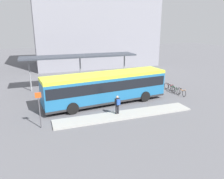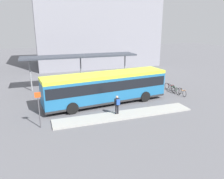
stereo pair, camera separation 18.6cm
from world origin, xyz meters
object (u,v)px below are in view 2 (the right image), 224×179
at_px(city_bus, 106,86).
at_px(bicycle_green, 176,90).
at_px(bicycle_red, 170,87).
at_px(platform_sign, 39,108).
at_px(bicycle_black, 172,89).
at_px(potted_planter_far_side, 111,83).
at_px(potted_planter_near_shelter, 72,89).
at_px(bicycle_orange, 182,92).
at_px(pedestrian_waiting, 117,104).

distance_m(city_bus, bicycle_green, 8.49).
xyz_separation_m(bicycle_red, platform_sign, (-14.94, -5.44, 1.18)).
distance_m(city_bus, platform_sign, 7.23).
bearing_deg(bicycle_black, bicycle_red, -2.98).
bearing_deg(bicycle_red, potted_planter_far_side, -123.92).
xyz_separation_m(bicycle_green, potted_planter_near_shelter, (-11.01, 3.82, 0.23)).
distance_m(bicycle_orange, potted_planter_near_shelter, 12.21).
distance_m(pedestrian_waiting, bicycle_orange, 9.19).
height_order(pedestrian_waiting, bicycle_orange, pedestrian_waiting).
height_order(city_bus, pedestrian_waiting, city_bus).
bearing_deg(city_bus, potted_planter_far_side, 59.36).
relative_size(bicycle_orange, potted_planter_near_shelter, 1.48).
bearing_deg(bicycle_red, platform_sign, -79.90).
bearing_deg(potted_planter_far_side, pedestrian_waiting, -105.60).
height_order(bicycle_green, bicycle_red, bicycle_green).
distance_m(bicycle_black, potted_planter_near_shelter, 11.50).
bearing_deg(bicycle_green, potted_planter_near_shelter, 72.79).
bearing_deg(bicycle_red, bicycle_black, -22.06).
bearing_deg(city_bus, platform_sign, -157.49).
xyz_separation_m(potted_planter_near_shelter, platform_sign, (-3.69, -7.73, 0.95)).
relative_size(potted_planter_near_shelter, potted_planter_far_side, 0.88).
xyz_separation_m(bicycle_green, bicycle_black, (0.07, 0.76, 0.00)).
relative_size(bicycle_green, bicycle_black, 1.01).
height_order(bicycle_orange, potted_planter_far_side, potted_planter_far_side).
relative_size(bicycle_black, bicycle_red, 1.02).
bearing_deg(bicycle_green, pedestrian_waiting, 115.10).
distance_m(bicycle_green, potted_planter_far_side, 7.58).
xyz_separation_m(city_bus, pedestrian_waiting, (-0.04, -3.16, -0.73)).
bearing_deg(platform_sign, potted_planter_near_shelter, 64.51).
distance_m(pedestrian_waiting, potted_planter_far_side, 8.29).
distance_m(bicycle_green, potted_planter_near_shelter, 11.66).
bearing_deg(bicycle_green, platform_sign, 106.82).
bearing_deg(city_bus, bicycle_orange, -8.41).
bearing_deg(pedestrian_waiting, bicycle_red, -64.93).
height_order(bicycle_green, bicycle_black, same).
distance_m(city_bus, bicycle_orange, 8.79).
xyz_separation_m(pedestrian_waiting, potted_planter_far_side, (2.23, 7.98, -0.36)).
bearing_deg(bicycle_black, platform_sign, 116.74).
bearing_deg(potted_planter_far_side, bicycle_orange, -38.42).
xyz_separation_m(bicycle_orange, bicycle_green, (-0.30, 0.76, 0.01)).
bearing_deg(bicycle_red, potted_planter_near_shelter, -111.44).
bearing_deg(bicycle_orange, potted_planter_near_shelter, -105.31).
bearing_deg(pedestrian_waiting, potted_planter_near_shelter, 13.78).
bearing_deg(bicycle_green, bicycle_black, -3.62).
xyz_separation_m(bicycle_green, potted_planter_far_side, (-6.18, 4.38, 0.31)).
xyz_separation_m(bicycle_black, bicycle_red, (0.16, 0.76, -0.01)).
height_order(pedestrian_waiting, bicycle_green, pedestrian_waiting).
bearing_deg(pedestrian_waiting, bicycle_green, -72.39).
xyz_separation_m(potted_planter_near_shelter, potted_planter_far_side, (4.83, 0.56, 0.08)).
bearing_deg(bicycle_red, bicycle_green, -18.77).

